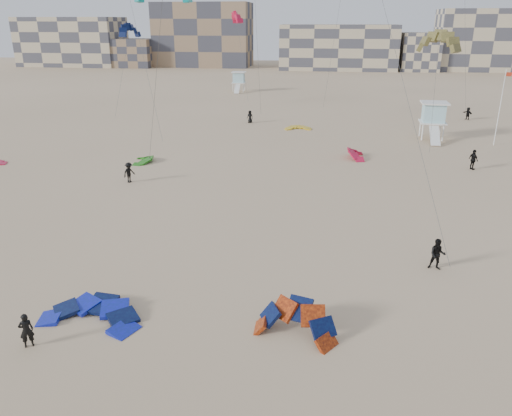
# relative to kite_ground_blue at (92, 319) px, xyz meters

# --- Properties ---
(ground) EXTENTS (320.00, 320.00, 0.00)m
(ground) POSITION_rel_kite_ground_blue_xyz_m (1.78, 0.94, 0.00)
(ground) COLOR #CCAE89
(ground) RESTS_ON ground
(kite_ground_blue) EXTENTS (4.84, 5.05, 1.73)m
(kite_ground_blue) POSITION_rel_kite_ground_blue_xyz_m (0.00, 0.00, 0.00)
(kite_ground_blue) COLOR #1215D6
(kite_ground_blue) RESTS_ON ground
(kite_ground_orange) EXTENTS (4.57, 4.57, 3.72)m
(kite_ground_orange) POSITION_rel_kite_ground_blue_xyz_m (9.47, 0.19, 0.00)
(kite_ground_orange) COLOR #DE480F
(kite_ground_orange) RESTS_ON ground
(kite_ground_green) EXTENTS (3.71, 3.53, 1.65)m
(kite_ground_green) POSITION_rel_kite_ground_blue_xyz_m (-7.62, 26.94, 0.00)
(kite_ground_green) COLOR #227918
(kite_ground_green) RESTS_ON ground
(kite_ground_red_far) EXTENTS (3.18, 3.01, 2.84)m
(kite_ground_red_far) POSITION_rel_kite_ground_blue_xyz_m (13.34, 31.43, 0.00)
(kite_ground_red_far) COLOR red
(kite_ground_red_far) RESTS_ON ground
(kite_ground_yellow) EXTENTS (3.55, 3.70, 0.97)m
(kite_ground_yellow) POSITION_rel_kite_ground_blue_xyz_m (6.52, 44.91, 0.00)
(kite_ground_yellow) COLOR gold
(kite_ground_yellow) RESTS_ON ground
(kitesurfer_main) EXTENTS (0.70, 0.65, 1.60)m
(kitesurfer_main) POSITION_rel_kite_ground_blue_xyz_m (-1.73, -2.35, 0.80)
(kitesurfer_main) COLOR black
(kitesurfer_main) RESTS_ON ground
(kitesurfer_b) EXTENTS (0.96, 0.80, 1.81)m
(kitesurfer_b) POSITION_rel_kite_ground_blue_xyz_m (16.82, 7.59, 0.90)
(kitesurfer_b) COLOR black
(kitesurfer_b) RESTS_ON ground
(kitesurfer_c) EXTENTS (1.10, 1.30, 1.75)m
(kitesurfer_c) POSITION_rel_kite_ground_blue_xyz_m (-6.28, 20.35, 0.88)
(kitesurfer_c) COLOR black
(kitesurfer_c) RESTS_ON ground
(kitesurfer_d) EXTENTS (0.90, 1.20, 1.89)m
(kitesurfer_d) POSITION_rel_kite_ground_blue_xyz_m (23.91, 28.81, 0.95)
(kitesurfer_d) COLOR black
(kitesurfer_d) RESTS_ON ground
(kitesurfer_e) EXTENTS (0.90, 0.68, 1.67)m
(kitesurfer_e) POSITION_rel_kite_ground_blue_xyz_m (-0.26, 48.18, 0.83)
(kitesurfer_e) COLOR black
(kitesurfer_e) RESTS_ON ground
(kitesurfer_f) EXTENTS (1.32, 1.62, 1.73)m
(kitesurfer_f) POSITION_rel_kite_ground_blue_xyz_m (29.57, 54.93, 0.87)
(kitesurfer_f) COLOR black
(kitesurfer_f) RESTS_ON ground
(kite_fly_olive) EXTENTS (5.06, 5.14, 11.66)m
(kite_fly_olive) POSITION_rel_kite_ground_blue_xyz_m (20.02, 31.49, 11.07)
(kite_fly_olive) COLOR olive
(kite_fly_olive) RESTS_ON ground
(kite_fly_navy) EXTENTS (4.68, 12.33, 11.93)m
(kite_fly_navy) POSITION_rel_kite_ground_blue_xyz_m (-18.79, 54.13, 11.53)
(kite_fly_navy) COLOR #081B49
(kite_fly_navy) RESTS_ON ground
(kite_fly_red) EXTENTS (5.06, 8.04, 13.86)m
(kite_fly_red) POSITION_rel_kite_ground_blue_xyz_m (-5.15, 65.70, 13.38)
(kite_fly_red) COLOR red
(kite_fly_red) RESTS_ON ground
(lifeguard_tower_near) EXTENTS (3.13, 5.86, 4.26)m
(lifeguard_tower_near) POSITION_rel_kite_ground_blue_xyz_m (22.39, 41.80, 2.11)
(lifeguard_tower_near) COLOR white
(lifeguard_tower_near) RESTS_ON ground
(lifeguard_tower_far) EXTENTS (2.78, 5.17, 3.74)m
(lifeguard_tower_far) POSITION_rel_kite_ground_blue_xyz_m (-7.48, 79.39, 1.86)
(lifeguard_tower_far) COLOR white
(lifeguard_tower_far) RESTS_ON ground
(flagpole) EXTENTS (0.67, 0.10, 8.22)m
(flagpole) POSITION_rel_kite_ground_blue_xyz_m (28.78, 39.33, 4.31)
(flagpole) COLOR white
(flagpole) RESTS_ON ground
(condo_west_a) EXTENTS (30.00, 15.00, 14.00)m
(condo_west_a) POSITION_rel_kite_ground_blue_xyz_m (-68.22, 130.94, 7.00)
(condo_west_a) COLOR #BEAD8B
(condo_west_a) RESTS_ON ground
(condo_west_b) EXTENTS (28.00, 14.00, 18.00)m
(condo_west_b) POSITION_rel_kite_ground_blue_xyz_m (-28.22, 134.94, 9.00)
(condo_west_b) COLOR #866C51
(condo_west_b) RESTS_ON ground
(condo_mid) EXTENTS (32.00, 16.00, 12.00)m
(condo_mid) POSITION_rel_kite_ground_blue_xyz_m (11.78, 130.94, 6.00)
(condo_mid) COLOR #BEAD8B
(condo_mid) RESTS_ON ground
(condo_east) EXTENTS (26.00, 14.00, 16.00)m
(condo_east) POSITION_rel_kite_ground_blue_xyz_m (51.78, 132.94, 8.00)
(condo_east) COLOR #BEAD8B
(condo_east) RESTS_ON ground
(condo_fill_left) EXTENTS (12.00, 10.00, 8.00)m
(condo_fill_left) POSITION_rel_kite_ground_blue_xyz_m (-48.22, 128.94, 4.00)
(condo_fill_left) COLOR #866C51
(condo_fill_left) RESTS_ON ground
(condo_fill_right) EXTENTS (10.00, 10.00, 10.00)m
(condo_fill_right) POSITION_rel_kite_ground_blue_xyz_m (33.78, 128.94, 5.00)
(condo_fill_right) COLOR #BEAD8B
(condo_fill_right) RESTS_ON ground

